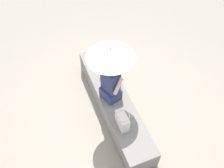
% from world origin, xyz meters
% --- Properties ---
extents(ground_plane, '(14.00, 14.00, 0.00)m').
position_xyz_m(ground_plane, '(0.00, 0.00, 0.00)').
color(ground_plane, '#9E9384').
extents(stone_bench, '(2.73, 0.54, 0.44)m').
position_xyz_m(stone_bench, '(0.00, 0.00, 0.22)').
color(stone_bench, gray).
rests_on(stone_bench, ground).
extents(person_seated, '(0.51, 0.37, 0.90)m').
position_xyz_m(person_seated, '(-0.01, 0.06, 0.83)').
color(person_seated, navy).
rests_on(person_seated, stone_bench).
extents(parasol, '(0.82, 0.82, 1.14)m').
position_xyz_m(parasol, '(0.08, 0.02, 1.45)').
color(parasol, '#B7B7BC').
rests_on(parasol, stone_bench).
extents(handbag_black, '(0.32, 0.23, 0.30)m').
position_xyz_m(handbag_black, '(-0.65, 0.10, 0.59)').
color(handbag_black, silver).
rests_on(handbag_black, stone_bench).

